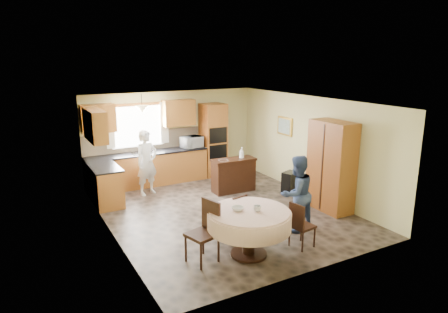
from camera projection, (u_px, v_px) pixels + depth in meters
floor at (223, 211)px, 9.10m from camera, size 5.00×6.00×0.01m
ceiling at (223, 102)px, 8.50m from camera, size 5.00×6.00×0.01m
wall_back at (172, 135)px, 11.35m from camera, size 5.00×0.02×2.50m
wall_front at (314, 200)px, 6.25m from camera, size 5.00×0.02×2.50m
wall_left at (108, 174)px, 7.63m from camera, size 0.02×6.00×2.50m
wall_right at (310, 146)px, 9.97m from camera, size 0.02×6.00×2.50m
window at (138, 126)px, 10.78m from camera, size 1.40×0.03×1.10m
curtain_left at (110, 127)px, 10.37m from camera, size 0.22×0.02×1.15m
curtain_right at (164, 123)px, 11.08m from camera, size 0.22×0.02×1.15m
base_cab_back at (148, 169)px, 10.89m from camera, size 3.30×0.60×0.88m
counter_back at (147, 153)px, 10.78m from camera, size 3.30×0.64×0.04m
base_cab_left at (106, 186)px, 9.50m from camera, size 0.60×1.20×0.88m
counter_left at (104, 167)px, 9.39m from camera, size 0.64×1.20×0.04m
backsplash at (144, 141)px, 10.96m from camera, size 3.30×0.02×0.55m
wall_cab_left at (98, 118)px, 10.09m from camera, size 0.85×0.33×0.72m
wall_cab_right at (179, 113)px, 11.12m from camera, size 0.90×0.33×0.72m
wall_cab_side at (95, 125)px, 9.08m from camera, size 0.33×1.20×0.72m
oven_tower at (213, 140)px, 11.67m from camera, size 0.66×0.62×2.12m
oven_upper at (218, 135)px, 11.36m from camera, size 0.56×0.01×0.45m
oven_lower at (218, 152)px, 11.48m from camera, size 0.56×0.01×0.45m
pendant at (142, 109)px, 10.25m from camera, size 0.36×0.36×0.18m
sideboard at (233, 176)px, 10.37m from camera, size 1.16×0.51×0.82m
space_heater at (290, 182)px, 10.29m from camera, size 0.48×0.41×0.56m
cupboard at (331, 166)px, 9.00m from camera, size 0.54×1.08×2.05m
dining_table at (249, 220)px, 6.95m from camera, size 1.47×1.47×0.84m
chair_left at (206, 228)px, 6.79m from camera, size 0.57×0.57×1.07m
chair_back at (236, 214)px, 7.71m from camera, size 0.45×0.45×0.87m
chair_right at (300, 223)px, 7.27m from camera, size 0.43×0.43×0.87m
framed_picture at (285, 126)px, 10.74m from camera, size 0.06×0.59×0.49m
microwave at (192, 142)px, 11.30m from camera, size 0.64×0.49×0.32m
person_sink at (147, 163)px, 10.06m from camera, size 0.70×0.57×1.66m
person_dining at (297, 194)px, 7.93m from camera, size 0.80×0.64×1.56m
bowl_sideboard at (223, 161)px, 10.13m from camera, size 0.29×0.29×0.06m
bottle_sideboard at (242, 154)px, 10.35m from camera, size 0.14×0.14×0.33m
cup_table at (257, 209)px, 6.85m from camera, size 0.18×0.18×0.10m
bowl_table at (238, 209)px, 6.90m from camera, size 0.23×0.23×0.07m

